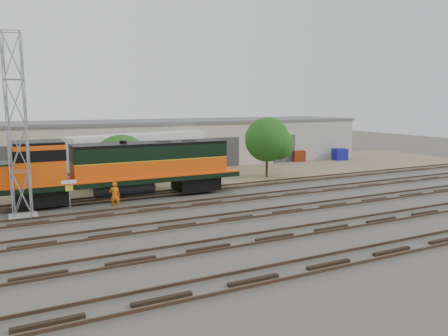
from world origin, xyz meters
name	(u,v)px	position (x,y,z in m)	size (l,w,h in m)	color
ground	(216,209)	(0.00, 0.00, 0.00)	(140.00, 140.00, 0.00)	#47423A
dirt_strip	(151,177)	(0.00, 15.00, 0.01)	(80.00, 16.00, 0.02)	#726047
tracks	(236,218)	(0.00, -3.00, 0.08)	(80.00, 20.40, 0.28)	black
warehouse	(131,144)	(0.04, 22.98, 2.65)	(58.40, 10.40, 5.30)	beige
locomotive	(120,167)	(-5.26, 6.00, 2.53)	(18.53, 3.25, 4.45)	black
signal_tower	(17,130)	(-12.18, 3.36, 5.69)	(1.72, 1.72, 11.69)	gray
sign_post	(69,190)	(-9.30, 3.18, 1.64)	(0.96, 0.07, 2.35)	gray
worker	(115,195)	(-6.30, 3.24, 0.97)	(0.71, 0.46, 1.94)	#DC5D0C
semi_trailer	(142,150)	(-1.11, 14.32, 2.79)	(14.62, 7.02, 4.43)	silver
dumpster_blue	(340,154)	(25.74, 16.52, 0.75)	(1.60, 1.50, 1.50)	#161798
dumpster_red	(298,156)	(20.17, 17.93, 0.70)	(1.50, 1.40, 1.40)	maroon
tree_mid	(125,164)	(-3.63, 10.83, 2.05)	(5.19, 4.94, 4.94)	#382619
tree_east	(270,141)	(10.56, 9.59, 3.64)	(4.64, 4.42, 5.97)	#382619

